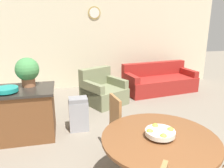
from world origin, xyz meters
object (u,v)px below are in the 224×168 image
Objects in this scene: dining_chair_far_side at (122,123)px; dining_table at (159,150)px; kitchen_island at (19,113)px; trash_bin at (79,114)px; potted_plant at (27,71)px; armchair at (103,91)px; teal_bowl at (6,90)px; couch at (159,82)px; fruit_bowl at (160,133)px.

dining_table is at bearing 5.09° from dining_chair_far_side.
trash_bin is at bearing 1.01° from kitchen_island.
dining_table is 2.58× the size of potted_plant.
dining_table is 1.06× the size of armchair.
trash_bin is (-0.78, 1.81, -0.26)m from dining_table.
teal_bowl is at bearing -123.33° from kitchen_island.
armchair is at bearing 39.52° from teal_bowl.
kitchen_island is 0.76m from potted_plant.
dining_chair_far_side is 0.44× the size of couch.
teal_bowl is 0.30× the size of armchair.
dining_table is 3.59× the size of teal_bowl.
potted_plant is (-1.62, 1.94, 0.36)m from fruit_bowl.
potted_plant is at bearing 129.82° from dining_table.
potted_plant reaches higher than kitchen_island.
teal_bowl reaches higher than dining_table.
armchair is at bearing 62.07° from trash_bin.
kitchen_island reaches higher than armchair.
dining_chair_far_side is at bearing -29.90° from kitchen_island.
dining_table is at bearing -20.96° from fruit_bowl.
fruit_bowl is (-0.00, 0.00, 0.23)m from dining_table.
fruit_bowl is at bearing -50.20° from potted_plant.
potted_plant reaches higher than dining_table.
trash_bin is (1.03, 0.02, -0.13)m from kitchen_island.
couch is (1.90, 2.82, -0.23)m from dining_chair_far_side.
potted_plant is (-1.42, 1.07, 0.65)m from dining_chair_far_side.
potted_plant is at bearing 39.07° from kitchen_island.
fruit_bowl is 0.91× the size of teal_bowl.
fruit_bowl is at bearing -40.15° from teal_bowl.
dining_table is at bearing -66.76° from trash_bin.
kitchen_island is (-1.80, 1.79, -0.36)m from fruit_bowl.
teal_bowl is 0.57× the size of trash_bin.
kitchen_island is at bearing 56.67° from teal_bowl.
dining_table is at bearing -44.84° from kitchen_island.
armchair is at bearing 169.26° from dining_chair_far_side.
dining_table is 0.23m from fruit_bowl.
trash_bin is (1.14, 0.19, -0.62)m from teal_bowl.
potted_plant reaches higher than couch.
teal_bowl reaches higher than armchair.
potted_plant is at bearing -160.56° from couch.
armchair is (0.70, 1.33, -0.03)m from trash_bin.
dining_chair_far_side reaches higher than kitchen_island.
fruit_bowl is 3.18m from armchair.
dining_chair_far_side reaches higher than fruit_bowl.
dining_table is 2.60m from potted_plant.
dining_table is 2.55m from kitchen_island.
fruit_bowl is 0.27× the size of armchair.
fruit_bowl reaches higher than dining_table.
kitchen_island is at bearing 135.16° from dining_table.
dining_chair_far_side is 1.85m from kitchen_island.
fruit_bowl is at bearing 159.04° from dining_table.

